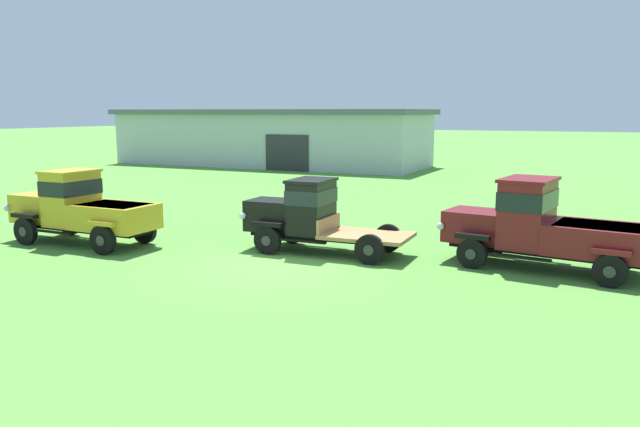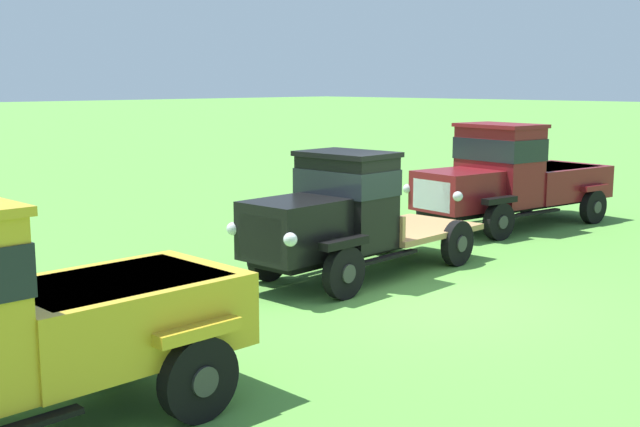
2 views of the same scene
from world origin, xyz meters
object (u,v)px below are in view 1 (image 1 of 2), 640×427
(vintage_truck_foreground_near, at_px, (80,208))
(vintage_truck_midrow_center, at_px, (543,226))
(vintage_truck_second_in_line, at_px, (307,215))
(farm_shed, at_px, (270,137))

(vintage_truck_foreground_near, distance_m, vintage_truck_midrow_center, 13.07)
(vintage_truck_second_in_line, bearing_deg, farm_shed, 121.73)
(farm_shed, relative_size, vintage_truck_foreground_near, 4.72)
(vintage_truck_foreground_near, bearing_deg, farm_shed, 108.21)
(vintage_truck_second_in_line, distance_m, vintage_truck_midrow_center, 6.27)
(vintage_truck_second_in_line, xyz_separation_m, vintage_truck_midrow_center, (6.22, 0.75, 0.03))
(farm_shed, xyz_separation_m, vintage_truck_foreground_near, (8.84, -26.88, -0.98))
(vintage_truck_midrow_center, bearing_deg, farm_shed, 131.83)
(vintage_truck_foreground_near, bearing_deg, vintage_truck_second_in_line, 16.70)
(vintage_truck_second_in_line, relative_size, vintage_truck_midrow_center, 0.92)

